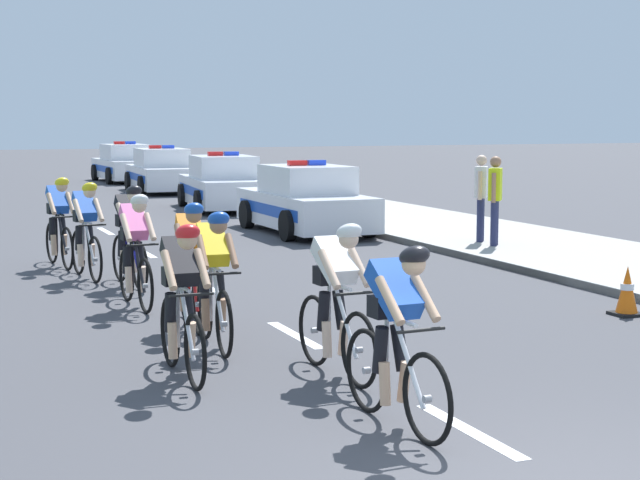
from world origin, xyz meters
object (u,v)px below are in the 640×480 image
object	(u,v)px
cyclist_third	(182,298)
cyclist_lead	(397,333)
cyclist_fourth	(214,277)
cyclist_ninth	(59,221)
cyclist_eighth	(86,229)
cyclist_second	(337,297)
traffic_cone_mid	(627,291)
police_car_second	(223,185)
police_car_third	(162,172)
police_car_nearest	(305,202)
police_car_furthest	(125,165)
spectator_middle	(481,192)
cyclist_sixth	(135,249)
cyclist_fifth	(191,263)
spectator_closest	(495,194)
cyclist_seventh	(129,234)

from	to	relation	value
cyclist_third	cyclist_lead	bearing A→B (deg)	-61.79
cyclist_fourth	cyclist_ninth	world-z (taller)	same
cyclist_third	cyclist_eighth	distance (m)	6.67
cyclist_second	cyclist_ninth	size ratio (longest dim) A/B	1.00
traffic_cone_mid	cyclist_lead	bearing A→B (deg)	-146.07
cyclist_eighth	cyclist_ninth	distance (m)	1.52
police_car_second	police_car_third	world-z (taller)	same
police_car_nearest	police_car_furthest	world-z (taller)	same
cyclist_third	cyclist_ninth	size ratio (longest dim) A/B	1.00
cyclist_third	police_car_third	xyz separation A→B (m)	(5.72, 25.03, -0.11)
police_car_furthest	traffic_cone_mid	bearing A→B (deg)	-89.35
spectator_middle	cyclist_lead	bearing A→B (deg)	-123.82
cyclist_second	police_car_furthest	distance (m)	32.05
police_car_nearest	police_car_second	xyz separation A→B (m)	(-0.00, 6.27, 0.00)
cyclist_eighth	spectator_middle	world-z (taller)	spectator_middle
cyclist_lead	cyclist_sixth	distance (m)	6.22
cyclist_eighth	cyclist_fourth	bearing A→B (deg)	-85.15
police_car_nearest	cyclist_fifth	bearing A→B (deg)	-118.68
cyclist_ninth	spectator_middle	size ratio (longest dim) A/B	1.03
cyclist_fifth	spectator_middle	distance (m)	9.04
cyclist_second	cyclist_eighth	size ratio (longest dim) A/B	1.00
cyclist_lead	spectator_closest	bearing A→B (deg)	54.72
cyclist_third	police_car_nearest	xyz separation A→B (m)	(5.72, 11.52, -0.11)
cyclist_ninth	cyclist_third	bearing A→B (deg)	-89.88
traffic_cone_mid	spectator_middle	size ratio (longest dim) A/B	0.38
cyclist_fifth	cyclist_second	bearing A→B (deg)	-76.66
spectator_middle	cyclist_seventh	bearing A→B (deg)	-163.65
cyclist_second	cyclist_third	bearing A→B (deg)	160.59
cyclist_third	cyclist_seventh	bearing A→B (deg)	83.34
cyclist_second	spectator_middle	xyz separation A→B (m)	(6.53, 8.32, 0.30)
cyclist_fifth	police_car_second	world-z (taller)	police_car_second
cyclist_seventh	police_car_nearest	distance (m)	7.72
cyclist_ninth	police_car_furthest	xyz separation A→B (m)	(5.74, 23.08, -0.11)
traffic_cone_mid	spectator_closest	distance (m)	6.43
cyclist_eighth	traffic_cone_mid	xyz separation A→B (m)	(5.88, -5.63, -0.48)
cyclist_lead	police_car_furthest	bearing A→B (deg)	82.30
police_car_third	cyclist_fourth	bearing A→B (deg)	-101.99
police_car_furthest	cyclist_fifth	bearing A→B (deg)	-99.83
cyclist_fifth	police_car_furthest	bearing A→B (deg)	80.17
police_car_nearest	traffic_cone_mid	distance (m)	10.49
cyclist_fourth	spectator_middle	xyz separation A→B (m)	(7.28, 6.67, 0.30)
cyclist_fifth	spectator_middle	xyz separation A→B (m)	(7.21, 5.45, 0.30)
cyclist_lead	cyclist_third	world-z (taller)	same
cyclist_fifth	traffic_cone_mid	distance (m)	5.53
police_car_third	spectator_middle	world-z (taller)	spectator_middle
cyclist_seventh	police_car_nearest	xyz separation A→B (m)	(5.06, 5.83, -0.11)
cyclist_lead	cyclist_second	size ratio (longest dim) A/B	1.00
cyclist_fifth	police_car_furthest	world-z (taller)	police_car_furthest
cyclist_fifth	police_car_nearest	world-z (taller)	police_car_nearest
traffic_cone_mid	spectator_middle	distance (m)	7.08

